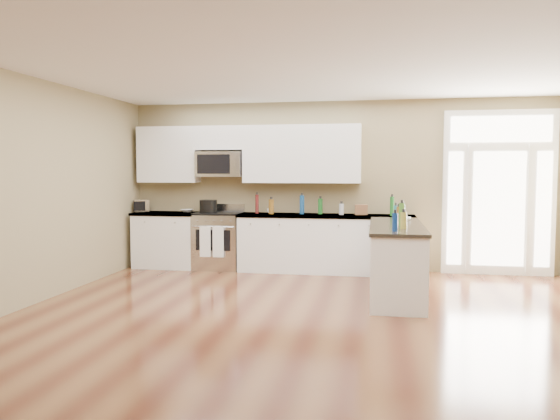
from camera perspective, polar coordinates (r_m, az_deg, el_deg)
name	(u,v)px	position (r m, az deg, el deg)	size (l,w,h in m)	color
ground	(305,342)	(5.41, 2.62, -13.63)	(8.00, 8.00, 0.00)	#4E2416
room_shell	(306,164)	(5.15, 2.69, 4.78)	(8.00, 8.00, 8.00)	#8E7F5A
back_cabinet_left	(167,241)	(9.56, -11.68, -3.24)	(1.10, 0.66, 0.94)	white
back_cabinet_right	(325,245)	(8.92, 4.76, -3.70)	(2.85, 0.66, 0.94)	white
peninsula_cabinet	(396,262)	(7.45, 12.03, -5.35)	(0.69, 2.32, 0.94)	white
upper_cabinet_left	(169,155)	(9.63, -11.54, 5.68)	(1.04, 0.33, 0.95)	white
upper_cabinet_right	(302,154)	(9.04, 2.27, 5.86)	(1.94, 0.33, 0.95)	white
upper_cabinet_short	(221,138)	(9.34, -6.21, 7.48)	(0.82, 0.33, 0.40)	white
microwave	(220,164)	(9.29, -6.26, 4.78)	(0.78, 0.41, 0.42)	silver
entry_door	(498,193)	(9.26, 21.87, 1.68)	(1.70, 0.10, 2.60)	white
kitchen_range	(218,240)	(9.26, -6.45, -3.16)	(0.77, 0.68, 1.08)	silver
stockpot	(208,206)	(9.22, -7.50, 0.44)	(0.29, 0.29, 0.23)	black
toaster_oven	(142,206)	(9.75, -14.21, 0.45)	(0.25, 0.20, 0.21)	silver
cardboard_box	(361,210)	(8.91, 8.48, 0.03)	(0.20, 0.14, 0.16)	brown
bowl_left	(187,211)	(9.51, -9.69, -0.07)	(0.20, 0.20, 0.05)	white
bowl_peninsula	(405,219)	(8.02, 12.97, -0.88)	(0.16, 0.16, 0.05)	white
cup_counter	(270,211)	(9.10, -1.03, -0.09)	(0.10, 0.10, 0.08)	white
counter_bottles	(346,210)	(8.16, 6.88, 0.00)	(2.40, 2.45, 0.31)	#19591E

